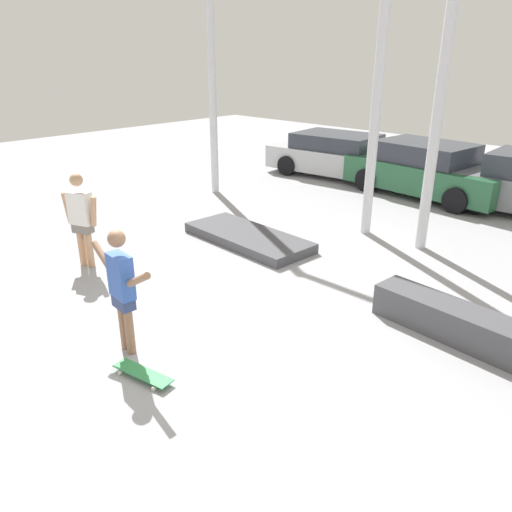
# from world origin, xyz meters

# --- Properties ---
(ground_plane) EXTENTS (36.00, 36.00, 0.00)m
(ground_plane) POSITION_xyz_m (0.00, 0.00, 0.00)
(ground_plane) COLOR #9E9EA3
(skateboarder) EXTENTS (1.40, 0.22, 1.66)m
(skateboarder) POSITION_xyz_m (-0.37, -0.94, 0.93)
(skateboarder) COLOR #8C664C
(skateboarder) RESTS_ON ground_plane
(skateboard) EXTENTS (0.84, 0.35, 0.08)m
(skateboard) POSITION_xyz_m (0.27, -1.16, 0.06)
(skateboard) COLOR #338C4C
(skateboard) RESTS_ON ground_plane
(grind_box) EXTENTS (2.37, 0.73, 0.46)m
(grind_box) POSITION_xyz_m (2.56, 2.29, 0.23)
(grind_box) COLOR #47474C
(grind_box) RESTS_ON ground_plane
(manual_pad) EXTENTS (2.84, 1.30, 0.20)m
(manual_pad) POSITION_xyz_m (-2.05, 2.96, 0.10)
(manual_pad) COLOR #47474C
(manual_pad) RESTS_ON ground_plane
(canopy_support_left) EXTENTS (5.00, 0.20, 6.71)m
(canopy_support_left) POSITION_xyz_m (-3.03, 5.12, 3.96)
(canopy_support_left) COLOR silver
(canopy_support_left) RESTS_ON ground_plane
(parked_car_silver) EXTENTS (4.56, 2.31, 1.29)m
(parked_car_silver) POSITION_xyz_m (-4.09, 9.04, 0.63)
(parked_car_silver) COLOR #B7BABF
(parked_car_silver) RESTS_ON ground_plane
(parked_car_green) EXTENTS (4.46, 2.33, 1.39)m
(parked_car_green) POSITION_xyz_m (-1.12, 8.83, 0.67)
(parked_car_green) COLOR #28603D
(parked_car_green) RESTS_ON ground_plane
(bystander) EXTENTS (0.73, 0.35, 1.70)m
(bystander) POSITION_xyz_m (-3.29, 0.09, 0.93)
(bystander) COLOR tan
(bystander) RESTS_ON ground_plane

